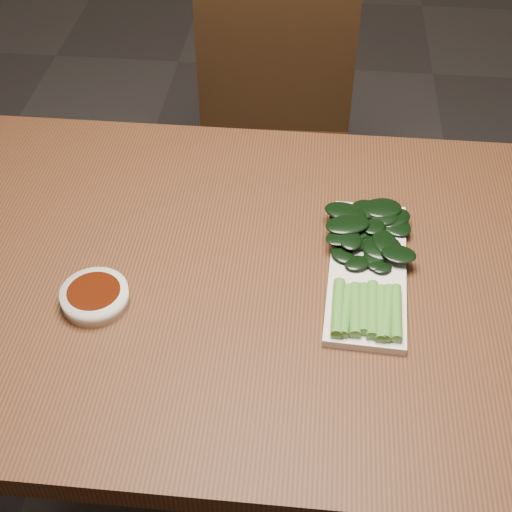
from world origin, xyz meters
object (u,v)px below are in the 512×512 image
at_px(sauce_bowl, 95,297).
at_px(serving_plate, 367,271).
at_px(chair_far, 273,139).
at_px(table, 266,300).
at_px(gai_lan, 367,252).

bearing_deg(sauce_bowl, serving_plate, 13.97).
bearing_deg(chair_far, sauce_bowl, -106.30).
bearing_deg(chair_far, table, -88.71).
xyz_separation_m(table, chair_far, (-0.05, 0.75, -0.19)).
distance_m(chair_far, sauce_bowl, 0.91).
relative_size(table, chair_far, 1.57).
xyz_separation_m(sauce_bowl, serving_plate, (0.42, 0.10, -0.01)).
xyz_separation_m(chair_far, gai_lan, (0.21, -0.71, 0.29)).
distance_m(table, serving_plate, 0.18).
height_order(serving_plate, gai_lan, gai_lan).
distance_m(sauce_bowl, serving_plate, 0.43).
xyz_separation_m(sauce_bowl, gai_lan, (0.42, 0.13, 0.01)).
relative_size(table, gai_lan, 4.33).
xyz_separation_m(table, gai_lan, (0.16, 0.03, 0.10)).
bearing_deg(serving_plate, sauce_bowl, -166.03).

